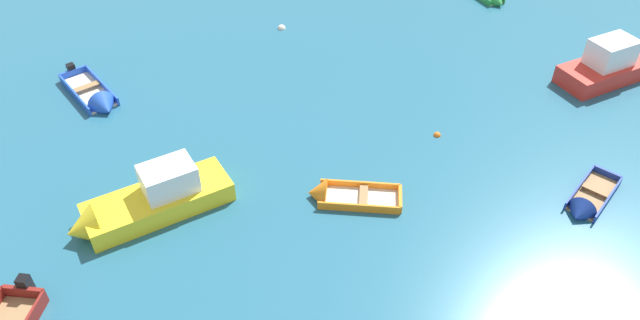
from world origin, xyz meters
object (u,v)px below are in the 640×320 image
rowboat_blue_cluster_outer (98,100)px  mooring_buoy_between_boats_left (69,66)px  rowboat_deep_blue_near_left (585,206)px  mooring_buoy_near_foreground (282,29)px  motor_launch_red_far_left (622,62)px  rowboat_orange_back_row_center (333,195)px  motor_launch_yellow_cluster_inner (146,202)px  mooring_buoy_far_field (437,135)px

rowboat_blue_cluster_outer → mooring_buoy_between_boats_left: bearing=115.0°
rowboat_deep_blue_near_left → mooring_buoy_near_foreground: bearing=118.7°
rowboat_deep_blue_near_left → motor_launch_red_far_left: (6.34, 7.81, 0.50)m
rowboat_orange_back_row_center → rowboat_deep_blue_near_left: rowboat_orange_back_row_center is taller
motor_launch_yellow_cluster_inner → mooring_buoy_far_field: (11.51, 2.20, -0.58)m
rowboat_deep_blue_near_left → mooring_buoy_between_boats_left: bearing=144.1°
rowboat_blue_cluster_outer → motor_launch_red_far_left: motor_launch_red_far_left is taller
motor_launch_yellow_cluster_inner → mooring_buoy_between_boats_left: 11.60m
rowboat_blue_cluster_outer → mooring_buoy_near_foreground: rowboat_blue_cluster_outer is taller
motor_launch_red_far_left → mooring_buoy_between_boats_left: motor_launch_red_far_left is taller
rowboat_deep_blue_near_left → mooring_buoy_near_foreground: size_ratio=7.46×
motor_launch_red_far_left → mooring_buoy_near_foreground: 16.68m
motor_launch_yellow_cluster_inner → mooring_buoy_far_field: motor_launch_yellow_cluster_inner is taller
rowboat_orange_back_row_center → mooring_buoy_between_boats_left: bearing=132.4°
rowboat_blue_cluster_outer → motor_launch_red_far_left: size_ratio=0.65×
rowboat_deep_blue_near_left → motor_launch_yellow_cluster_inner: 15.41m
motor_launch_yellow_cluster_inner → mooring_buoy_between_boats_left: size_ratio=20.73×
motor_launch_yellow_cluster_inner → mooring_buoy_near_foreground: 14.27m
rowboat_deep_blue_near_left → mooring_buoy_near_foreground: (-8.46, 15.47, -0.15)m
mooring_buoy_near_foreground → motor_launch_red_far_left: bearing=-27.4°
rowboat_orange_back_row_center → motor_launch_red_far_left: (14.95, 5.46, 0.50)m
rowboat_blue_cluster_outer → mooring_buoy_far_field: rowboat_blue_cluster_outer is taller
rowboat_blue_cluster_outer → mooring_buoy_near_foreground: (8.96, 5.20, -0.18)m
rowboat_deep_blue_near_left → mooring_buoy_far_field: size_ratio=10.26×
rowboat_blue_cluster_outer → mooring_buoy_between_boats_left: 3.87m
rowboat_blue_cluster_outer → mooring_buoy_far_field: (13.79, -5.20, -0.18)m
rowboat_blue_cluster_outer → mooring_buoy_near_foreground: 10.36m
mooring_buoy_far_field → mooring_buoy_near_foreground: 11.46m
rowboat_blue_cluster_outer → motor_launch_red_far_left: bearing=-5.9°
rowboat_deep_blue_near_left → rowboat_blue_cluster_outer: bearing=149.5°
rowboat_orange_back_row_center → motor_launch_red_far_left: motor_launch_red_far_left is taller
rowboat_orange_back_row_center → mooring_buoy_near_foreground: size_ratio=8.66×
rowboat_deep_blue_near_left → mooring_buoy_far_field: 6.24m
rowboat_orange_back_row_center → mooring_buoy_near_foreground: rowboat_orange_back_row_center is taller
motor_launch_red_far_left → mooring_buoy_near_foreground: motor_launch_red_far_left is taller
rowboat_orange_back_row_center → mooring_buoy_far_field: bearing=28.7°
rowboat_blue_cluster_outer → mooring_buoy_between_boats_left: (-1.64, 3.51, -0.18)m
rowboat_blue_cluster_outer → rowboat_orange_back_row_center: bearing=-42.0°
motor_launch_yellow_cluster_inner → motor_launch_red_far_left: bearing=12.9°
rowboat_orange_back_row_center → mooring_buoy_far_field: 5.68m
mooring_buoy_far_field → mooring_buoy_between_boats_left: 17.71m
rowboat_blue_cluster_outer → motor_launch_yellow_cluster_inner: 7.75m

